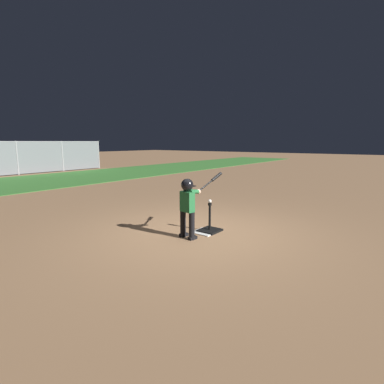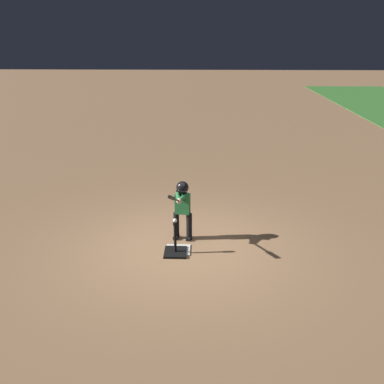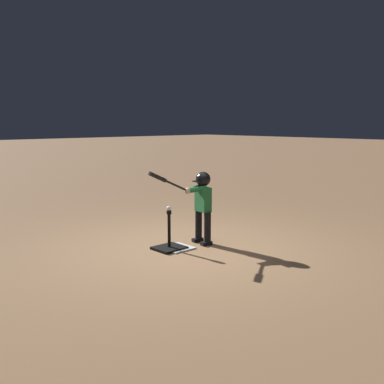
{
  "view_description": "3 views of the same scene",
  "coord_description": "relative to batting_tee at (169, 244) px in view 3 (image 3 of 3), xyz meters",
  "views": [
    {
      "loc": [
        -4.83,
        -3.52,
        1.85
      ],
      "look_at": [
        -0.45,
        -0.21,
        0.93
      ],
      "focal_mm": 28.0,
      "sensor_mm": 36.0,
      "label": 1
    },
    {
      "loc": [
        7.49,
        0.36,
        3.73
      ],
      "look_at": [
        -0.49,
        0.11,
        0.93
      ],
      "focal_mm": 42.0,
      "sensor_mm": 36.0,
      "label": 2
    },
    {
      "loc": [
        4.51,
        4.98,
        1.94
      ],
      "look_at": [
        -0.4,
        -0.31,
        0.82
      ],
      "focal_mm": 42.0,
      "sensor_mm": 36.0,
      "label": 3
    }
  ],
  "objects": [
    {
      "name": "ground_plane",
      "position": [
        -0.21,
        0.17,
        -0.08
      ],
      "size": [
        90.0,
        90.0,
        0.0
      ],
      "primitive_type": "plane",
      "color": "#99704C"
    },
    {
      "name": "batter_child",
      "position": [
        -0.59,
        0.09,
        0.67
      ],
      "size": [
        1.08,
        0.39,
        1.23
      ],
      "color": "black",
      "rests_on": "ground_plane"
    },
    {
      "name": "home_plate",
      "position": [
        -0.12,
        0.04,
        -0.07
      ],
      "size": [
        0.44,
        0.44,
        0.02
      ],
      "primitive_type": "cube",
      "rotation": [
        0.0,
        0.0,
        -0.0
      ],
      "color": "white",
      "rests_on": "ground_plane"
    },
    {
      "name": "batting_tee",
      "position": [
        0.0,
        0.0,
        0.0
      ],
      "size": [
        0.45,
        0.4,
        0.61
      ],
      "color": "black",
      "rests_on": "ground_plane"
    },
    {
      "name": "baseball",
      "position": [
        0.0,
        -0.0,
        0.57
      ],
      "size": [
        0.07,
        0.07,
        0.07
      ],
      "primitive_type": "sphere",
      "color": "white",
      "rests_on": "batting_tee"
    }
  ]
}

